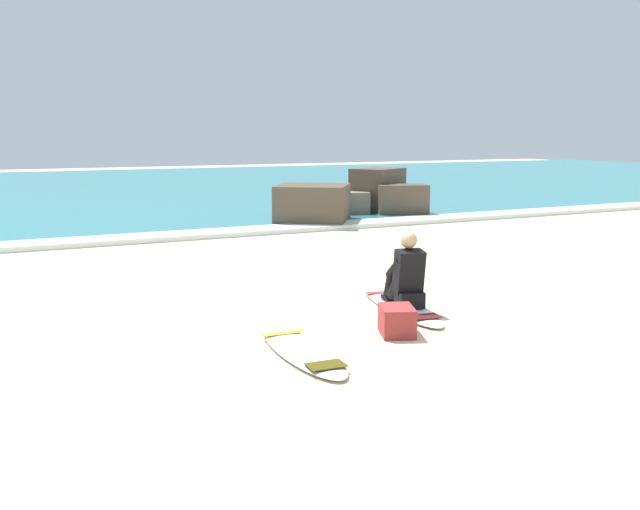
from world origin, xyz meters
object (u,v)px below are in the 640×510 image
at_px(surfboard_spare_near, 302,350).
at_px(beach_bag, 397,321).
at_px(surfboard_main, 401,305).
at_px(surfer_seated, 406,277).

relative_size(surfboard_spare_near, beach_bag, 4.08).
height_order(surfboard_main, surfer_seated, surfer_seated).
bearing_deg(beach_bag, surfboard_spare_near, -173.08).
distance_m(surfboard_main, surfboard_spare_near, 2.25).
distance_m(surfboard_spare_near, beach_bag, 1.25).
distance_m(surfer_seated, surfboard_spare_near, 2.19).
bearing_deg(beach_bag, surfer_seated, 51.49).
bearing_deg(surfer_seated, surfboard_main, 81.79).
height_order(surfer_seated, surfboard_spare_near, surfer_seated).
distance_m(surfboard_main, beach_bag, 1.22).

